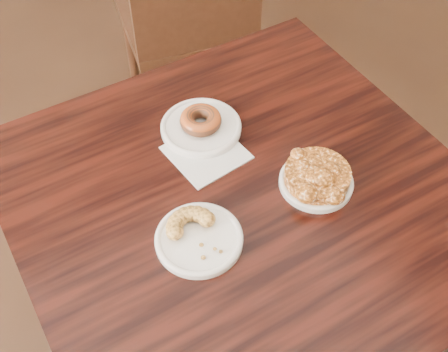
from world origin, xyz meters
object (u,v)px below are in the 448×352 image
cafe_table (240,287)px  glazed_donut (201,120)px  apple_fritter (318,173)px  cruller_fragment (199,233)px  chair_far (184,21)px

cafe_table → glazed_donut: bearing=86.3°
apple_fritter → cruller_fragment: 0.27m
apple_fritter → cruller_fragment: (-0.27, -0.02, -0.01)m
cafe_table → apple_fritter: (0.14, -0.04, 0.41)m
chair_far → cruller_fragment: bearing=76.1°
glazed_donut → cruller_fragment: 0.29m
cafe_table → glazed_donut: size_ratio=9.70×
cafe_table → glazed_donut: (-0.00, 0.20, 0.41)m
glazed_donut → apple_fritter: bearing=-59.2°
chair_far → apple_fritter: chair_far is taller
cafe_table → cruller_fragment: (-0.13, -0.06, 0.40)m
apple_fritter → cafe_table: bearing=163.3°
chair_far → cruller_fragment: (-0.42, -1.05, 0.33)m
glazed_donut → cruller_fragment: size_ratio=0.83×
chair_far → glazed_donut: size_ratio=9.99×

